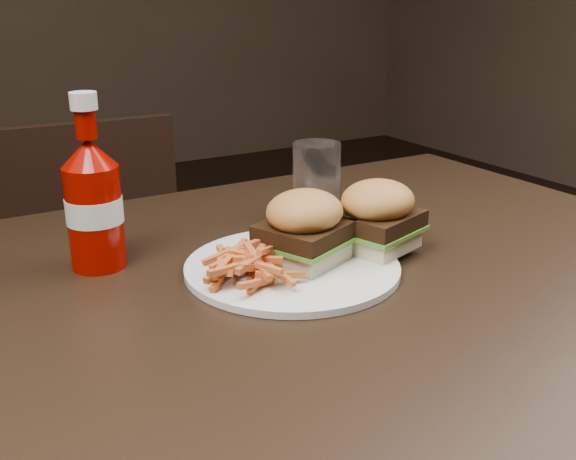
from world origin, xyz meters
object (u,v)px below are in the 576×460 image
dining_table (275,294)px  tumbler (316,180)px  plate (292,267)px  ketchup_bottle (95,220)px  chair_far (82,282)px

dining_table → tumbler: size_ratio=10.70×
plate → ketchup_bottle: size_ratio=1.96×
dining_table → ketchup_bottle: bearing=139.3°
chair_far → ketchup_bottle: bearing=81.2°
dining_table → plate: 0.04m
chair_far → tumbler: (0.21, -0.67, 0.38)m
dining_table → chair_far: dining_table is taller
chair_far → dining_table: bearing=94.3°
dining_table → chair_far: bearing=92.6°
dining_table → tumbler: (0.17, 0.18, 0.08)m
plate → ketchup_bottle: bearing=145.4°
chair_far → plate: plate is taller
dining_table → plate: size_ratio=4.59×
dining_table → plate: (0.03, 0.01, 0.03)m
plate → tumbler: (0.14, 0.17, 0.05)m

